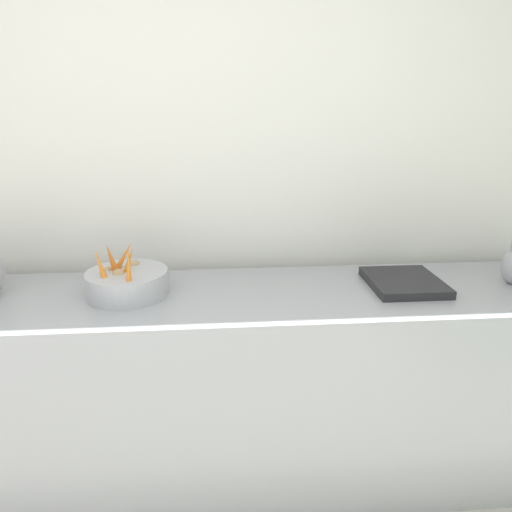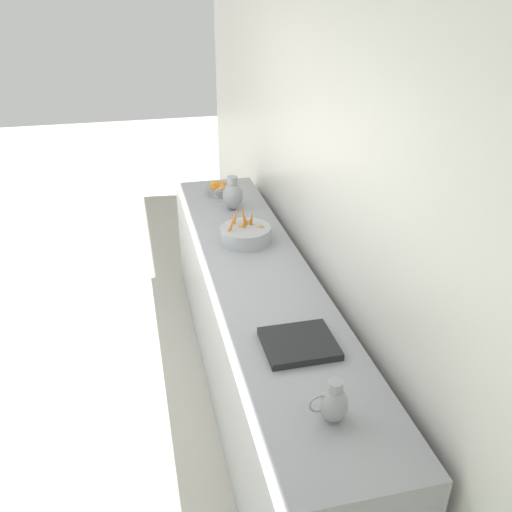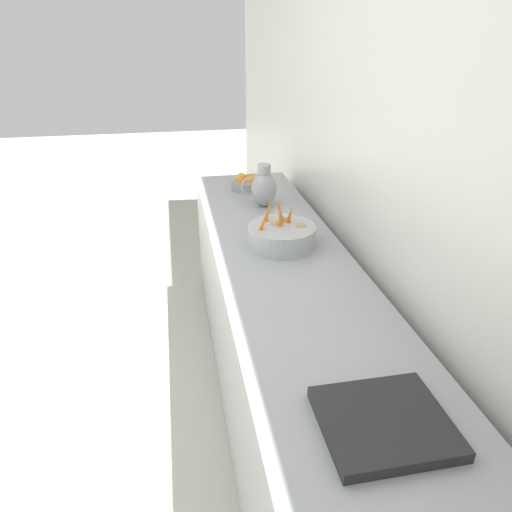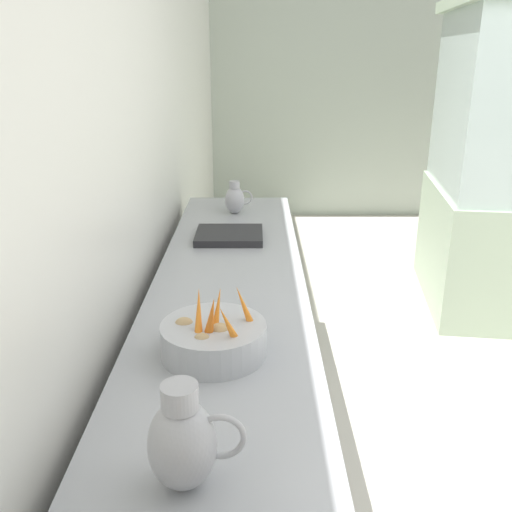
% 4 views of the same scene
% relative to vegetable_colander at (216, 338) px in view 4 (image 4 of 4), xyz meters
% --- Properties ---
extents(tile_wall_left, '(0.10, 8.26, 3.00)m').
position_rel_vegetable_colander_xyz_m(tile_wall_left, '(-0.41, 0.90, 0.54)').
color(tile_wall_left, white).
rests_on(tile_wall_left, ground_plane).
extents(prep_counter, '(0.64, 3.27, 0.90)m').
position_rel_vegetable_colander_xyz_m(prep_counter, '(0.02, 0.40, -0.51)').
color(prep_counter, '#9EA0A5').
rests_on(prep_counter, ground_plane).
extents(vegetable_colander, '(0.33, 0.33, 0.23)m').
position_rel_vegetable_colander_xyz_m(vegetable_colander, '(0.00, 0.00, 0.00)').
color(vegetable_colander, '#ADAFB5').
rests_on(vegetable_colander, prep_counter).
extents(metal_pitcher_tall, '(0.21, 0.15, 0.25)m').
position_rel_vegetable_colander_xyz_m(metal_pitcher_tall, '(-0.02, -0.57, 0.06)').
color(metal_pitcher_tall, '#A3A3A8').
rests_on(metal_pitcher_tall, prep_counter).
extents(metal_pitcher_short, '(0.16, 0.11, 0.19)m').
position_rel_vegetable_colander_xyz_m(metal_pitcher_short, '(0.01, 1.66, 0.03)').
color(metal_pitcher_short, '#A3A3A8').
rests_on(metal_pitcher_short, prep_counter).
extents(counter_sink_basin, '(0.34, 0.30, 0.04)m').
position_rel_vegetable_colander_xyz_m(counter_sink_basin, '(-0.00, 1.17, -0.04)').
color(counter_sink_basin, '#232326').
rests_on(counter_sink_basin, prep_counter).
extents(support_column, '(0.27, 0.27, 3.00)m').
position_rel_vegetable_colander_xyz_m(support_column, '(2.39, 3.83, 0.54)').
color(support_column, '#9E9B93').
rests_on(support_column, ground_plane).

